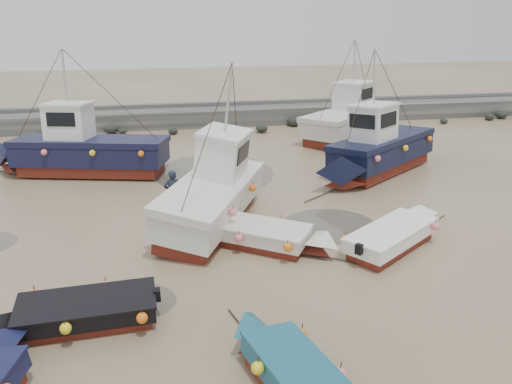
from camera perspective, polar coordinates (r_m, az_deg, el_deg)
ground at (r=16.25m, az=-4.08°, el=-9.52°), size 120.00×120.00×0.00m
seawall at (r=36.81m, az=-8.08°, el=8.43°), size 60.00×4.92×1.50m
puddle_a at (r=15.39m, az=-17.23°, el=-12.31°), size 4.30×4.30×0.01m
puddle_b at (r=19.94m, az=8.34°, el=-3.78°), size 3.81×3.81×0.01m
puddle_d at (r=26.07m, az=-4.77°, el=2.21°), size 6.10×6.10×0.01m
dinghy_2 at (r=11.82m, az=3.64°, el=-19.12°), size 2.39×5.21×1.43m
dinghy_3 at (r=18.55m, az=15.83°, el=-4.45°), size 5.55×4.16×1.43m
dinghy_4 at (r=14.42m, az=-20.17°, el=-12.51°), size 5.92×1.98×1.43m
dinghy_5 at (r=17.71m, az=1.67°, el=-4.81°), size 5.13×3.81×1.43m
cabin_boat_0 at (r=27.03m, az=-19.61°, el=4.65°), size 10.79×4.69×6.22m
cabin_boat_1 at (r=19.84m, az=-4.92°, el=0.42°), size 5.54×9.45×6.22m
cabin_boat_2 at (r=26.15m, az=13.71°, el=4.83°), size 8.72×6.67×6.22m
cabin_boat_3 at (r=33.37m, az=10.78°, el=8.32°), size 8.51×7.45×6.22m
person at (r=21.05m, az=-9.37°, el=-2.53°), size 0.78×0.60×1.92m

